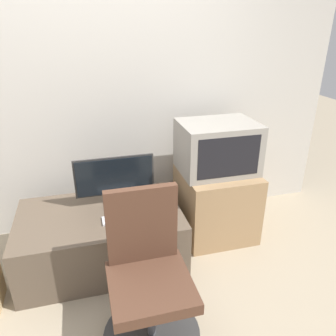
{
  "coord_description": "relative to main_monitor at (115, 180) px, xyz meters",
  "views": [
    {
      "loc": [
        -0.11,
        -1.48,
        1.77
      ],
      "look_at": [
        0.51,
        0.85,
        0.69
      ],
      "focal_mm": 35.0,
      "sensor_mm": 36.0,
      "label": 1
    }
  ],
  "objects": [
    {
      "name": "ground_plane",
      "position": [
        -0.08,
        -0.84,
        -0.64
      ],
      "size": [
        12.0,
        12.0,
        0.0
      ],
      "primitive_type": "plane",
      "color": "tan"
    },
    {
      "name": "wall_back",
      "position": [
        -0.08,
        0.49,
        0.66
      ],
      "size": [
        4.4,
        0.05,
        2.6
      ],
      "color": "beige",
      "rests_on": "ground_plane"
    },
    {
      "name": "office_chair",
      "position": [
        0.08,
        -0.86,
        -0.28
      ],
      "size": [
        0.59,
        0.59,
        0.92
      ],
      "color": "#333333",
      "rests_on": "ground_plane"
    },
    {
      "name": "main_monitor",
      "position": [
        0.0,
        0.0,
        0.0
      ],
      "size": [
        0.61,
        0.19,
        0.39
      ],
      "color": "#2D2D2D",
      "rests_on": "desk"
    },
    {
      "name": "keyboard",
      "position": [
        0.03,
        -0.26,
        -0.19
      ],
      "size": [
        0.32,
        0.11,
        0.01
      ],
      "color": "silver",
      "rests_on": "desk"
    },
    {
      "name": "crt_tv",
      "position": [
        0.86,
        0.04,
        0.18
      ],
      "size": [
        0.62,
        0.47,
        0.42
      ],
      "color": "gray",
      "rests_on": "side_stand"
    },
    {
      "name": "desk",
      "position": [
        -0.15,
        -0.13,
        -0.42
      ],
      "size": [
        1.23,
        0.76,
        0.44
      ],
      "color": "brown",
      "rests_on": "ground_plane"
    },
    {
      "name": "mouse",
      "position": [
        0.23,
        -0.27,
        -0.19
      ],
      "size": [
        0.05,
        0.04,
        0.03
      ],
      "color": "black",
      "rests_on": "desk"
    },
    {
      "name": "side_stand",
      "position": [
        0.87,
        0.02,
        -0.34
      ],
      "size": [
        0.61,
        0.63,
        0.61
      ],
      "color": "#A37F56",
      "rests_on": "ground_plane"
    }
  ]
}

